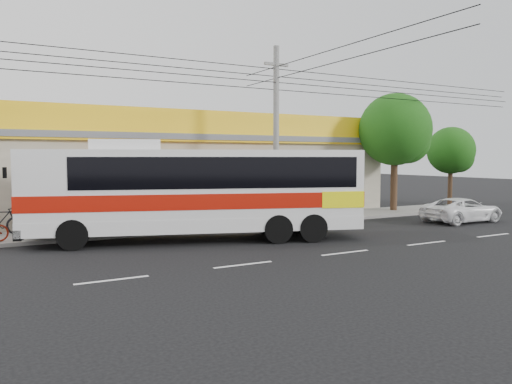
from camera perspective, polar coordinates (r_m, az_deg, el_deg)
ground at (r=19.72m, az=5.54°, el=-5.73°), size 120.00×120.00×0.00m
sidewalk at (r=24.83m, az=-2.34°, el=-3.53°), size 30.00×3.20×0.15m
lane_markings at (r=17.75m, az=10.15°, el=-6.86°), size 50.00×0.12×0.01m
storefront_building at (r=29.69m, az=-7.16°, el=1.99°), size 22.60×9.20×5.70m
coach_bus at (r=19.87m, az=-6.18°, el=0.55°), size 13.17×6.60×3.99m
motorbike_dark at (r=22.83m, az=-27.22°, el=-2.96°), size 2.02×1.11×1.17m
white_car at (r=27.67m, az=22.50°, el=-1.91°), size 4.47×2.07×1.24m
utility_pole at (r=24.20m, az=2.33°, el=12.87°), size 34.00×14.00×8.56m
tree_near at (r=31.10m, az=15.86°, el=6.61°), size 4.30×4.30×7.13m
tree_far at (r=37.66m, az=21.55°, el=4.27°), size 3.29×3.29×5.45m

